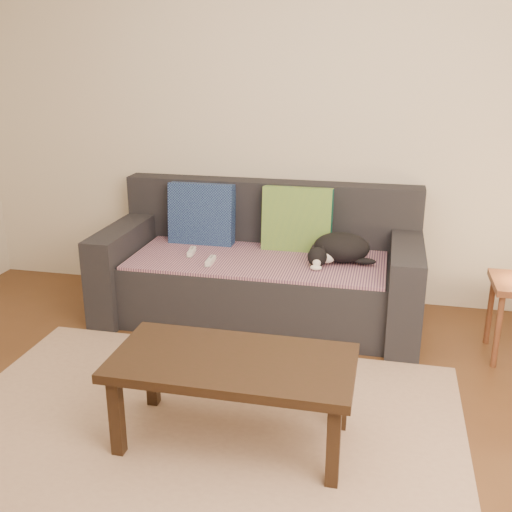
# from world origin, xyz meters

# --- Properties ---
(ground) EXTENTS (4.50, 4.50, 0.00)m
(ground) POSITION_xyz_m (0.00, 0.00, 0.00)
(ground) COLOR brown
(ground) RESTS_ON ground
(back_wall) EXTENTS (4.50, 0.04, 2.60)m
(back_wall) POSITION_xyz_m (0.00, 2.00, 1.30)
(back_wall) COLOR beige
(back_wall) RESTS_ON ground
(sofa) EXTENTS (2.10, 0.94, 0.87)m
(sofa) POSITION_xyz_m (0.00, 1.57, 0.31)
(sofa) COLOR #232328
(sofa) RESTS_ON ground
(throw_blanket) EXTENTS (1.66, 0.74, 0.02)m
(throw_blanket) POSITION_xyz_m (0.00, 1.48, 0.43)
(throw_blanket) COLOR #3C2648
(throw_blanket) RESTS_ON sofa
(cushion_navy) EXTENTS (0.46, 0.16, 0.47)m
(cushion_navy) POSITION_xyz_m (-0.46, 1.74, 0.63)
(cushion_navy) COLOR #101946
(cushion_navy) RESTS_ON throw_blanket
(cushion_green) EXTENTS (0.47, 0.17, 0.48)m
(cushion_green) POSITION_xyz_m (0.22, 1.74, 0.63)
(cushion_green) COLOR #0C4F46
(cushion_green) RESTS_ON throw_blanket
(cat) EXTENTS (0.44, 0.38, 0.19)m
(cat) POSITION_xyz_m (0.53, 1.52, 0.53)
(cat) COLOR black
(cat) RESTS_ON throw_blanket
(wii_remote_a) EXTENTS (0.06, 0.15, 0.03)m
(wii_remote_a) POSITION_xyz_m (-0.45, 1.47, 0.46)
(wii_remote_a) COLOR white
(wii_remote_a) RESTS_ON throw_blanket
(wii_remote_b) EXTENTS (0.04, 0.15, 0.03)m
(wii_remote_b) POSITION_xyz_m (-0.28, 1.32, 0.46)
(wii_remote_b) COLOR white
(wii_remote_b) RESTS_ON throw_blanket
(rug) EXTENTS (2.50, 1.80, 0.01)m
(rug) POSITION_xyz_m (0.00, 0.15, 0.01)
(rug) COLOR tan
(rug) RESTS_ON ground
(coffee_table) EXTENTS (1.08, 0.54, 0.43)m
(coffee_table) POSITION_xyz_m (0.18, 0.13, 0.38)
(coffee_table) COLOR black
(coffee_table) RESTS_ON rug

